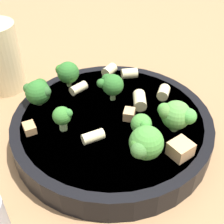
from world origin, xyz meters
TOP-DOWN VIEW (x-y plane):
  - ground_plane at (0.00, 0.00)m, footprint 2.00×2.00m
  - pasta_bowl at (0.00, 0.00)m, footprint 0.27×0.27m
  - broccoli_floret_0 at (0.00, -0.04)m, footprint 0.04×0.03m
  - broccoli_floret_1 at (0.07, -0.08)m, footprint 0.04×0.03m
  - broccoli_floret_2 at (-0.04, 0.04)m, footprint 0.03×0.03m
  - broccoli_floret_3 at (0.06, 0.02)m, footprint 0.03×0.03m
  - broccoli_floret_4 at (-0.04, 0.07)m, footprint 0.04×0.04m
  - broccoli_floret_5 at (-0.08, 0.02)m, footprint 0.05×0.04m
  - broccoli_floret_6 at (0.10, -0.03)m, footprint 0.04×0.04m
  - rigatoni_0 at (0.02, 0.04)m, footprint 0.03×0.02m
  - rigatoni_1 at (-0.04, -0.03)m, footprint 0.02×0.03m
  - rigatoni_2 at (-0.07, -0.05)m, footprint 0.02×0.03m
  - rigatoni_3 at (0.05, -0.06)m, footprint 0.03×0.03m
  - rigatoni_4 at (0.01, -0.11)m, footprint 0.03×0.03m
  - rigatoni_5 at (-0.03, -0.10)m, footprint 0.03×0.02m
  - chicken_chunk_0 at (0.10, 0.03)m, footprint 0.02×0.02m
  - chicken_chunk_1 at (-0.08, 0.07)m, footprint 0.03×0.03m
  - chicken_chunk_2 at (-0.02, -0.00)m, footprint 0.02×0.02m
  - drinking_glass at (0.19, -0.12)m, footprint 0.07×0.07m

SIDE VIEW (x-z plane):
  - ground_plane at x=0.00m, z-range 0.00..0.00m
  - pasta_bowl at x=0.00m, z-range 0.00..0.04m
  - chicken_chunk_0 at x=0.10m, z-range 0.04..0.05m
  - chicken_chunk_2 at x=-0.02m, z-range 0.04..0.05m
  - rigatoni_0 at x=0.02m, z-range 0.04..0.05m
  - rigatoni_3 at x=0.05m, z-range 0.04..0.05m
  - rigatoni_4 at x=0.01m, z-range 0.04..0.05m
  - rigatoni_5 at x=-0.03m, z-range 0.04..0.05m
  - rigatoni_2 at x=-0.07m, z-range 0.04..0.05m
  - rigatoni_1 at x=-0.04m, z-range 0.04..0.05m
  - chicken_chunk_1 at x=-0.08m, z-range 0.04..0.05m
  - drinking_glass at x=0.19m, z-range -0.01..0.11m
  - broccoli_floret_6 at x=0.10m, z-range 0.04..0.08m
  - broccoli_floret_3 at x=0.06m, z-range 0.04..0.07m
  - broccoli_floret_2 at x=-0.04m, z-range 0.04..0.08m
  - broccoli_floret_4 at x=-0.04m, z-range 0.04..0.08m
  - broccoli_floret_1 at x=0.07m, z-range 0.04..0.08m
  - broccoli_floret_0 at x=0.00m, z-range 0.04..0.08m
  - broccoli_floret_5 at x=-0.08m, z-range 0.04..0.08m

